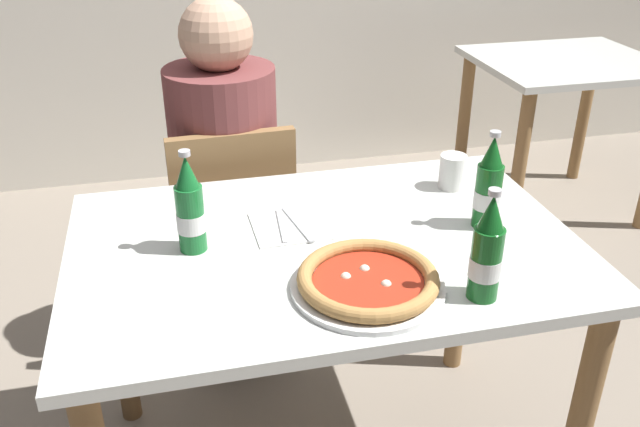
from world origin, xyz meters
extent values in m
cube|color=silver|center=(0.00, 0.00, 0.73)|extent=(1.20, 0.80, 0.03)
cylinder|color=olive|center=(-0.54, 0.34, 0.36)|extent=(0.06, 0.06, 0.72)
cylinder|color=olive|center=(0.54, 0.34, 0.36)|extent=(0.06, 0.06, 0.72)
cube|color=olive|center=(-0.17, 0.68, 0.43)|extent=(0.42, 0.42, 0.04)
cube|color=olive|center=(-0.16, 0.50, 0.65)|extent=(0.38, 0.05, 0.40)
cylinder|color=olive|center=(-0.01, 0.86, 0.21)|extent=(0.04, 0.04, 0.41)
cylinder|color=olive|center=(-0.35, 0.84, 0.21)|extent=(0.04, 0.04, 0.41)
cylinder|color=olive|center=(0.01, 0.52, 0.21)|extent=(0.04, 0.04, 0.41)
cylinder|color=olive|center=(-0.33, 0.50, 0.21)|extent=(0.04, 0.04, 0.41)
cube|color=#2D3342|center=(-0.17, 0.66, 0.23)|extent=(0.32, 0.28, 0.45)
cylinder|color=brown|center=(-0.17, 0.66, 0.73)|extent=(0.34, 0.34, 0.55)
sphere|color=tan|center=(-0.17, 0.66, 1.10)|extent=(0.22, 0.22, 0.22)
cube|color=silver|center=(1.46, 1.34, 0.73)|extent=(0.80, 0.70, 0.03)
cylinder|color=olive|center=(1.12, 1.05, 0.36)|extent=(0.06, 0.06, 0.72)
cylinder|color=olive|center=(1.12, 1.63, 0.36)|extent=(0.06, 0.06, 0.72)
cylinder|color=olive|center=(1.80, 1.63, 0.36)|extent=(0.06, 0.06, 0.72)
cylinder|color=white|center=(0.04, -0.21, 0.76)|extent=(0.33, 0.33, 0.01)
cylinder|color=#AD2D19|center=(0.04, -0.21, 0.77)|extent=(0.24, 0.24, 0.01)
torus|color=#B78447|center=(0.04, -0.21, 0.78)|extent=(0.30, 0.30, 0.03)
sphere|color=silver|center=(0.00, -0.19, 0.77)|extent=(0.02, 0.02, 0.02)
sphere|color=silver|center=(0.07, -0.24, 0.77)|extent=(0.02, 0.02, 0.02)
sphere|color=silver|center=(0.05, -0.17, 0.77)|extent=(0.02, 0.02, 0.02)
cylinder|color=#14591E|center=(0.26, -0.29, 0.83)|extent=(0.06, 0.06, 0.16)
cone|color=#14591E|center=(0.26, -0.29, 0.95)|extent=(0.05, 0.05, 0.07)
cylinder|color=#B7B7BC|center=(0.26, -0.29, 0.99)|extent=(0.03, 0.03, 0.01)
cylinder|color=white|center=(0.26, -0.29, 0.82)|extent=(0.07, 0.07, 0.04)
cylinder|color=#14591E|center=(0.40, -0.01, 0.83)|extent=(0.06, 0.06, 0.16)
cone|color=#14591E|center=(0.40, -0.01, 0.95)|extent=(0.05, 0.05, 0.07)
cylinder|color=#B7B7BC|center=(0.40, -0.01, 0.99)|extent=(0.03, 0.03, 0.01)
cylinder|color=white|center=(0.40, -0.01, 0.82)|extent=(0.07, 0.07, 0.04)
cylinder|color=#196B2D|center=(-0.31, 0.04, 0.83)|extent=(0.06, 0.06, 0.16)
cone|color=#196B2D|center=(-0.31, 0.04, 0.95)|extent=(0.05, 0.05, 0.07)
cylinder|color=#B7B7BC|center=(-0.31, 0.04, 0.99)|extent=(0.03, 0.03, 0.01)
cylinder|color=white|center=(-0.31, 0.04, 0.82)|extent=(0.07, 0.07, 0.04)
cube|color=white|center=(-0.07, 0.09, 0.75)|extent=(0.18, 0.18, 0.00)
cube|color=silver|center=(-0.05, 0.09, 0.76)|extent=(0.05, 0.19, 0.00)
cube|color=silver|center=(-0.09, 0.09, 0.76)|extent=(0.02, 0.17, 0.00)
cylinder|color=white|center=(0.41, 0.21, 0.80)|extent=(0.07, 0.07, 0.09)
camera|label=1|loc=(-0.33, -1.35, 1.56)|focal=38.10mm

